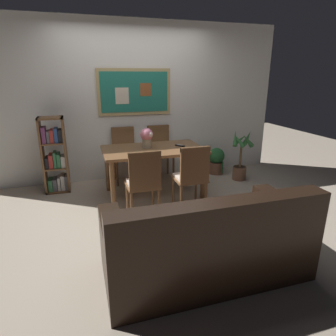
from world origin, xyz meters
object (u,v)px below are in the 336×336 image
at_px(dining_chair_near_left, 144,180).
at_px(bookshelf, 55,158).
at_px(potted_ivy, 216,160).
at_px(potted_palm, 240,159).
at_px(tv_remote, 180,146).
at_px(dining_chair_far_left, 124,150).
at_px(dining_chair_near_right, 192,173).
at_px(leather_couch, 208,245).
at_px(dining_chair_far_right, 160,147).
at_px(flower_vase, 147,137).
at_px(dining_table, 153,155).

distance_m(dining_chair_near_left, bookshelf, 1.72).
distance_m(potted_ivy, potted_palm, 0.50).
distance_m(bookshelf, tv_remote, 1.91).
bearing_deg(dining_chair_far_left, dining_chair_near_right, -66.52).
height_order(potted_ivy, tv_remote, tv_remote).
bearing_deg(dining_chair_near_left, leather_couch, -75.53).
xyz_separation_m(dining_chair_near_right, dining_chair_far_right, (-0.02, 1.48, 0.00)).
distance_m(dining_chair_near_right, flower_vase, 0.96).
bearing_deg(dining_table, dining_chair_far_left, 112.96).
distance_m(dining_chair_far_right, potted_palm, 1.40).
distance_m(dining_table, dining_chair_far_right, 0.82).
relative_size(potted_palm, tv_remote, 5.80).
distance_m(dining_chair_near_right, potted_ivy, 1.72).
bearing_deg(potted_ivy, dining_chair_near_right, -127.04).
xyz_separation_m(bookshelf, potted_palm, (2.99, -0.37, -0.17)).
bearing_deg(potted_ivy, dining_table, -155.11).
xyz_separation_m(dining_chair_near_left, potted_ivy, (1.66, 1.40, -0.29)).
height_order(dining_chair_far_right, bookshelf, bookshelf).
xyz_separation_m(dining_chair_near_left, dining_chair_far_right, (0.62, 1.52, 0.00)).
relative_size(dining_table, potted_palm, 1.65).
relative_size(leather_couch, flower_vase, 6.22).
height_order(potted_palm, tv_remote, potted_palm).
height_order(dining_chair_near_left, dining_chair_near_right, same).
bearing_deg(dining_table, potted_ivy, 24.89).
relative_size(dining_chair_near_right, flower_vase, 3.15).
bearing_deg(potted_ivy, potted_palm, -60.65).
height_order(dining_chair_near_left, leather_couch, dining_chair_near_left).
height_order(dining_table, tv_remote, tv_remote).
xyz_separation_m(leather_couch, bookshelf, (-1.40, 2.54, 0.23)).
distance_m(dining_chair_near_right, potted_palm, 1.57).
bearing_deg(bookshelf, potted_palm, -6.96).
distance_m(dining_chair_near_left, potted_palm, 2.14).
bearing_deg(dining_chair_far_left, potted_ivy, -4.39).
bearing_deg(dining_chair_near_right, potted_palm, 36.24).
height_order(potted_palm, flower_vase, flower_vase).
bearing_deg(potted_ivy, leather_couch, -117.49).
height_order(potted_ivy, flower_vase, flower_vase).
relative_size(dining_chair_near_left, tv_remote, 5.97).
bearing_deg(tv_remote, leather_couch, -102.09).
xyz_separation_m(dining_chair_far_right, potted_palm, (1.28, -0.56, -0.17)).
bearing_deg(dining_chair_near_left, potted_palm, 26.98).
bearing_deg(flower_vase, potted_palm, 4.17).
height_order(dining_chair_near_right, potted_palm, dining_chair_near_right).
bearing_deg(dining_chair_near_right, dining_table, 114.02).
bearing_deg(dining_chair_far_left, leather_couch, -83.51).
relative_size(dining_table, flower_vase, 5.05).
height_order(dining_chair_near_left, dining_chair_far_right, same).
distance_m(bookshelf, flower_vase, 1.46).
bearing_deg(bookshelf, dining_table, -21.77).
xyz_separation_m(dining_chair_far_right, potted_ivy, (1.04, -0.13, -0.29)).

